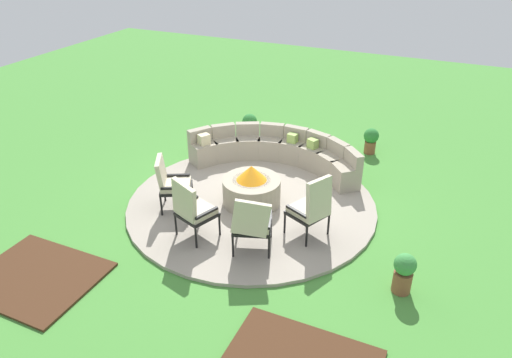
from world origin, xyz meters
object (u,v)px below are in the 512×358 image
fire_pit (252,188)px  curved_stone_bench (277,152)px  potted_plant_1 (371,139)px  potted_plant_2 (404,272)px  lounge_chair_front_right (192,208)px  potted_plant_0 (250,125)px  lounge_chair_back_right (312,207)px  lounge_chair_front_left (171,182)px  lounge_chair_back_left (252,222)px

fire_pit → curved_stone_bench: bearing=94.8°
potted_plant_1 → curved_stone_bench: bearing=-137.0°
curved_stone_bench → potted_plant_2: bearing=-42.7°
lounge_chair_front_right → potted_plant_1: 4.92m
lounge_chair_front_right → potted_plant_0: 4.17m
fire_pit → potted_plant_0: fire_pit is taller
lounge_chair_front_right → lounge_chair_back_right: 1.94m
potted_plant_1 → potted_plant_2: size_ratio=0.92×
curved_stone_bench → potted_plant_2: curved_stone_bench is taller
lounge_chair_front_left → potted_plant_2: bearing=56.2°
fire_pit → curved_stone_bench: size_ratio=0.29×
lounge_chair_front_left → lounge_chair_front_right: bearing=24.9°
lounge_chair_back_right → potted_plant_1: bearing=22.1°
curved_stone_bench → lounge_chair_back_right: (1.47, -2.16, 0.27)m
fire_pit → lounge_chair_front_left: bearing=-148.3°
fire_pit → lounge_chair_front_right: 1.48m
lounge_chair_front_left → lounge_chair_back_right: (2.57, 0.19, 0.04)m
lounge_chair_back_left → potted_plant_2: 2.34m
curved_stone_bench → potted_plant_0: 1.58m
curved_stone_bench → lounge_chair_back_right: lounge_chair_back_right is taller
lounge_chair_front_left → potted_plant_1: size_ratio=1.71×
lounge_chair_front_right → lounge_chair_front_left: bearing=162.4°
curved_stone_bench → potted_plant_0: (-1.15, 1.08, 0.01)m
lounge_chair_front_right → potted_plant_2: lounge_chair_front_right is taller
potted_plant_1 → lounge_chair_back_right: bearing=-92.7°
lounge_chair_front_left → potted_plant_0: 3.44m
lounge_chair_back_left → potted_plant_2: lounge_chair_back_left is taller
curved_stone_bench → lounge_chair_front_right: lounge_chair_front_right is taller
lounge_chair_back_right → potted_plant_0: lounge_chair_back_right is taller
lounge_chair_front_left → fire_pit: bearing=94.4°
fire_pit → lounge_chair_back_left: 1.47m
lounge_chair_back_right → lounge_chair_front_left: bearing=119.0°
lounge_chair_front_right → lounge_chair_back_left: lounge_chair_front_right is taller
lounge_chair_back_left → potted_plant_2: (2.33, 0.07, -0.24)m
lounge_chair_front_right → lounge_chair_back_right: bearing=45.4°
fire_pit → potted_plant_1: fire_pit is taller
potted_plant_0 → lounge_chair_back_right: bearing=-51.1°
lounge_chair_front_left → lounge_chair_back_left: bearing=46.0°
lounge_chair_back_left → potted_plant_0: lounge_chair_back_left is taller
curved_stone_bench → lounge_chair_back_right: bearing=-55.8°
lounge_chair_front_left → potted_plant_1: (2.74, 3.89, -0.26)m
potted_plant_1 → potted_plant_2: potted_plant_2 is taller
lounge_chair_front_right → potted_plant_2: (3.36, 0.15, -0.28)m
curved_stone_bench → potted_plant_0: curved_stone_bench is taller
fire_pit → potted_plant_1: size_ratio=1.81×
lounge_chair_front_right → lounge_chair_back_left: bearing=24.7°
lounge_chair_front_right → fire_pit: bearing=93.7°
fire_pit → potted_plant_1: 3.48m
curved_stone_bench → fire_pit: bearing=-85.2°
fire_pit → lounge_chair_front_left: 1.46m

